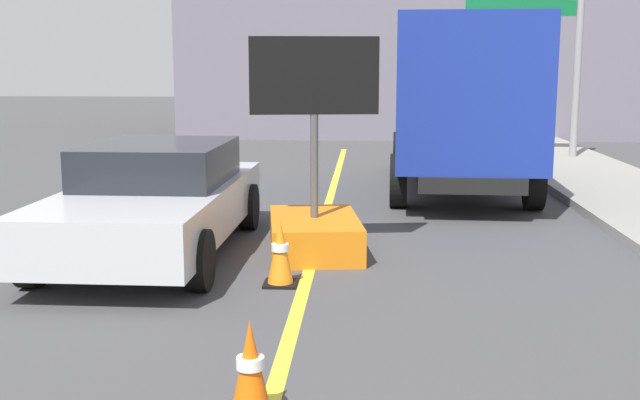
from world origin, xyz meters
TOP-DOWN VIEW (x-y plane):
  - arrow_board_trailer at (-0.00, 11.79)m, footprint 1.60×1.93m
  - box_truck at (2.37, 16.83)m, footprint 2.71×6.79m
  - pickup_car at (-1.98, 11.62)m, footprint 2.09×4.77m
  - highway_guide_sign at (4.90, 21.50)m, footprint 2.78×0.32m
  - far_building_block at (3.13, 31.52)m, footprint 17.16×9.96m
  - traffic_cone_mid_lane at (-0.10, 7.04)m, footprint 0.36×0.36m
  - traffic_cone_far_lane at (-0.26, 10.25)m, footprint 0.36×0.36m

SIDE VIEW (x-z plane):
  - traffic_cone_mid_lane at x=-0.10m, z-range -0.01..0.68m
  - traffic_cone_far_lane at x=-0.26m, z-range -0.01..0.73m
  - arrow_board_trailer at x=0.00m, z-range -0.87..1.83m
  - pickup_car at x=-1.98m, z-range 0.01..1.39m
  - box_truck at x=2.37m, z-range 0.16..3.30m
  - highway_guide_sign at x=4.90m, z-range 0.92..5.92m
  - far_building_block at x=3.13m, z-range 0.00..8.78m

